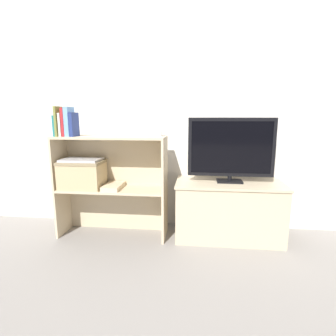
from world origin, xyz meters
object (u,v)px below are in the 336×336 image
Objects in this scene: tv_stand at (228,209)px; magazine_stack at (113,186)px; book_ivory at (62,125)px; baby_monitor at (159,131)px; storage_basket_left at (82,173)px; laptop at (82,160)px; book_teal at (57,126)px; book_crimson at (65,122)px; book_skyblue at (69,122)px; book_navy at (74,125)px; book_olive at (60,121)px; tv at (231,149)px.

magazine_stack is (-1.03, -0.08, 0.21)m from tv_stand.
tv_stand is 1.63m from book_ivory.
baby_monitor is (-0.62, -0.07, 0.70)m from tv_stand.
laptop reaches higher than storage_basket_left.
book_teal is at bearing -169.22° from laptop.
book_crimson is (0.08, 0.00, 0.03)m from book_teal.
baby_monitor is at bearing 3.27° from book_teal.
book_skyblue is 0.05m from book_navy.
book_crimson is 0.08m from book_navy.
book_olive reaches higher than book_ivory.
book_navy is at bearing 0.00° from book_crimson.
book_navy is (-1.34, -0.12, 0.75)m from tv_stand.
book_skyblue is 1.23× the size of book_navy.
tv_stand is 2.49× the size of storage_basket_left.
magazine_stack is at bearing 0.80° from storage_basket_left.
tv_stand is at bearing 5.12° from book_skyblue.
laptop is (-0.69, -0.02, -0.26)m from baby_monitor.
tv_stand is 1.59m from book_skyblue.
tv_stand is at bearing 5.27° from book_navy.
baby_monitor is at bearing 1.24° from storage_basket_left.
book_olive is 1.27× the size of book_ivory.
tv is 1.44m from book_crimson.
magazine_stack is at bearing -178.46° from baby_monitor.
book_crimson is 0.71× the size of laptop.
book_navy is (0.15, 0.00, 0.01)m from book_teal.
book_skyblue reaches higher than tv.
storage_basket_left reaches higher than tv_stand.
tv is 1.40m from book_skyblue.
storage_basket_left is at bearing 18.18° from book_crimson.
tv is 1.33m from storage_basket_left.
tv reaches higher than tv_stand.
book_teal is 0.08m from book_crimson.
magazine_stack is (0.46, 0.04, -0.53)m from book_teal.
book_ivory is 0.82× the size of book_crimson.
book_crimson is (0.03, 0.00, 0.02)m from book_ivory.
book_olive is (-1.47, -0.12, 0.23)m from tv.
storage_basket_left is (-0.69, -0.02, -0.38)m from baby_monitor.
laptop is at bearing 12.39° from book_olive.
book_crimson is 0.47m from storage_basket_left.
book_teal is at bearing 180.00° from book_ivory.
book_skyblue reaches higher than book_navy.
book_crimson is at bearing 0.00° from book_teal.
magazine_stack is at bearing 6.35° from book_skyblue.
book_crimson is 1.99× the size of baby_monitor.
tv_stand is at bearing 4.70° from magazine_stack.
book_navy is (-1.34, -0.12, 0.20)m from tv.
book_ivory is 0.98× the size of book_navy.
book_skyblue is (0.07, 0.00, 0.03)m from book_ivory.
book_crimson is at bearing 180.00° from book_navy.
book_olive is 1.05× the size of book_crimson.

